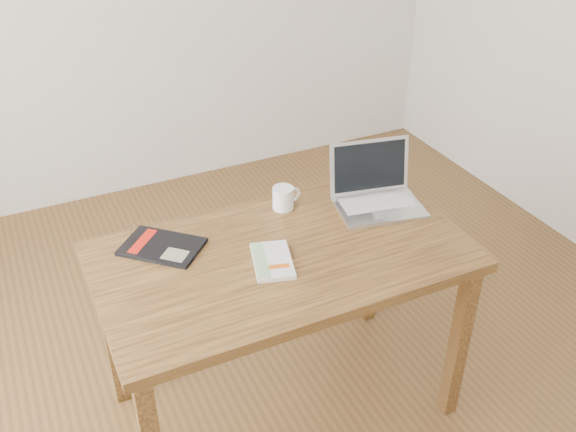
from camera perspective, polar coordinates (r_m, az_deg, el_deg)
name	(u,v)px	position (r m, az deg, el deg)	size (l,w,h in m)	color
room	(241,94)	(1.84, -4.18, 10.73)	(4.04, 4.04, 2.70)	brown
desk	(283,273)	(2.25, -0.49, -5.11)	(1.27, 0.73, 0.75)	brown
white_guidebook	(272,261)	(2.15, -1.40, -4.01)	(0.18, 0.23, 0.02)	silver
black_guidebook	(162,247)	(2.26, -11.14, -2.68)	(0.32, 0.31, 0.01)	black
laptop	(376,192)	(2.47, 7.81, 2.10)	(0.36, 0.32, 0.22)	silver
coffee_mug	(284,197)	(2.42, -0.38, 1.67)	(0.12, 0.08, 0.09)	white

